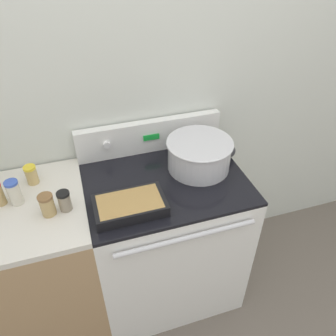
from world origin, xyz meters
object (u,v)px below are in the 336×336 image
(ladle, at_px, (227,150))
(spice_jar_black_cap, at_px, (65,201))
(spice_jar_brown_cap, at_px, (47,205))
(spice_jar_yellow_cap, at_px, (31,175))
(spice_jar_blue_cap, at_px, (14,192))
(casserole_dish, at_px, (130,205))
(mixing_bowl, at_px, (199,153))

(ladle, height_order, spice_jar_black_cap, spice_jar_black_cap)
(ladle, bearing_deg, spice_jar_brown_cap, -169.25)
(ladle, relative_size, spice_jar_yellow_cap, 2.82)
(spice_jar_black_cap, distance_m, spice_jar_blue_cap, 0.24)
(casserole_dish, bearing_deg, spice_jar_brown_cap, 167.77)
(mixing_bowl, xyz_separation_m, spice_jar_brown_cap, (-0.77, -0.13, -0.02))
(casserole_dish, bearing_deg, spice_jar_blue_cap, 158.34)
(ladle, height_order, spice_jar_blue_cap, spice_jar_blue_cap)
(spice_jar_black_cap, bearing_deg, spice_jar_brown_cap, -174.29)
(mixing_bowl, xyz_separation_m, spice_jar_yellow_cap, (-0.84, 0.12, -0.03))
(ladle, bearing_deg, casserole_dish, -157.06)
(casserole_dish, xyz_separation_m, ladle, (0.61, 0.26, 0.00))
(mixing_bowl, height_order, ladle, mixing_bowl)
(casserole_dish, distance_m, spice_jar_black_cap, 0.29)
(spice_jar_yellow_cap, distance_m, spice_jar_blue_cap, 0.15)
(casserole_dish, height_order, ladle, ladle)
(spice_jar_black_cap, distance_m, spice_jar_yellow_cap, 0.28)
(casserole_dish, bearing_deg, spice_jar_yellow_cap, 142.30)
(spice_jar_black_cap, height_order, spice_jar_yellow_cap, same)
(spice_jar_black_cap, bearing_deg, ladle, 11.16)
(mixing_bowl, relative_size, ladle, 1.25)
(casserole_dish, relative_size, spice_jar_brown_cap, 3.09)
(mixing_bowl, height_order, spice_jar_blue_cap, mixing_bowl)
(mixing_bowl, bearing_deg, spice_jar_yellow_cap, 172.11)
(spice_jar_black_cap, bearing_deg, casserole_dish, -16.75)
(mixing_bowl, distance_m, spice_jar_blue_cap, 0.90)
(spice_jar_brown_cap, height_order, spice_jar_yellow_cap, spice_jar_brown_cap)
(casserole_dish, distance_m, spice_jar_blue_cap, 0.53)
(spice_jar_brown_cap, distance_m, spice_jar_yellow_cap, 0.26)
(casserole_dish, relative_size, spice_jar_blue_cap, 2.59)
(mixing_bowl, xyz_separation_m, ladle, (0.19, 0.05, -0.05))
(spice_jar_brown_cap, xyz_separation_m, spice_jar_yellow_cap, (-0.07, 0.25, -0.00))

